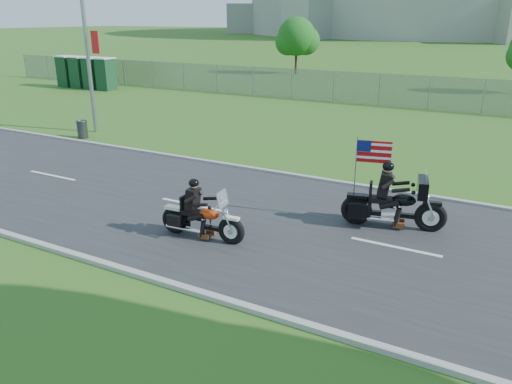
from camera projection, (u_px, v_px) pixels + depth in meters
The scene contains 14 objects.
ground at pixel (251, 218), 13.90m from camera, with size 420.00×420.00×0.00m, color #365A1C.
road at pixel (251, 218), 13.90m from camera, with size 120.00×8.00×0.04m, color #28282B.
curb_north at pixel (308, 178), 17.24m from camera, with size 120.00×0.18×0.12m, color #9E9B93.
curb_south at pixel (158, 281), 10.53m from camera, with size 120.00×0.18×0.12m, color #9E9B93.
fence at pixel (334, 87), 32.38m from camera, with size 60.00×0.03×2.00m, color gray.
streetlight at pixel (87, 9), 22.58m from camera, with size 0.90×2.46×10.00m.
porta_toilet_a at pixel (106, 75), 37.52m from camera, with size 1.10×1.10×2.30m, color #123A1E.
porta_toilet_b at pixel (92, 74), 38.15m from camera, with size 1.10×1.10×2.30m, color #123A1E.
porta_toilet_c at pixel (79, 73), 38.78m from camera, with size 1.10×1.10×2.30m, color #123A1E.
porta_toilet_d at pixel (66, 72), 39.41m from camera, with size 1.10×1.10×2.30m, color #123A1E.
tree_fence_mid at pixel (297, 39), 47.27m from camera, with size 3.96×3.69×5.30m.
motorcycle_lead at pixel (201, 220), 12.48m from camera, with size 2.36×0.67×1.59m.
motorcycle_follow at pixel (393, 206), 13.06m from camera, with size 2.70×1.15×2.28m.
trash_can at pixel (82, 130), 22.90m from camera, with size 0.46×0.46×0.79m, color #3F3F45.
Camera 1 is at (6.27, -11.23, 5.33)m, focal length 35.00 mm.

